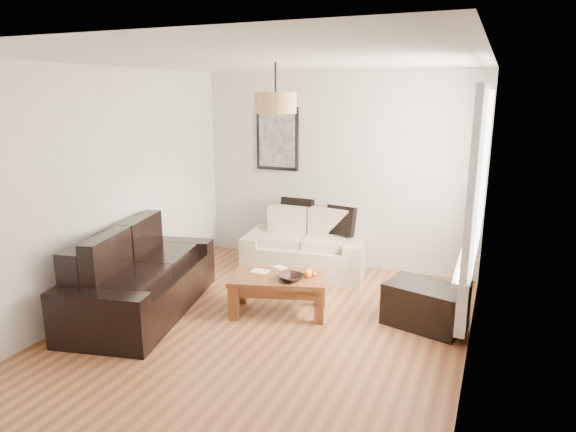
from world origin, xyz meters
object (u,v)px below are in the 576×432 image
at_px(ottoman, 425,305).
at_px(loveseat_cream, 306,243).
at_px(sofa_leather, 141,273).
at_px(coffee_table, 279,294).

bearing_deg(ottoman, loveseat_cream, 148.88).
relative_size(sofa_leather, ottoman, 2.59).
xyz_separation_m(loveseat_cream, coffee_table, (0.20, -1.33, -0.18)).
bearing_deg(ottoman, sofa_leather, -163.87).
xyz_separation_m(loveseat_cream, ottoman, (1.70, -1.03, -0.17)).
xyz_separation_m(coffee_table, ottoman, (1.50, 0.30, 0.01)).
height_order(sofa_leather, ottoman, sofa_leather).
xyz_separation_m(sofa_leather, coffee_table, (1.38, 0.53, -0.22)).
xyz_separation_m(sofa_leather, ottoman, (2.88, 0.83, -0.21)).
xyz_separation_m(loveseat_cream, sofa_leather, (-1.18, -1.86, 0.04)).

